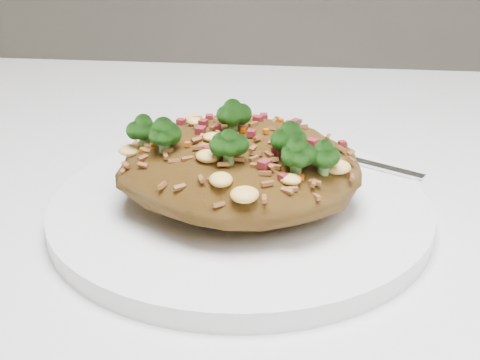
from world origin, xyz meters
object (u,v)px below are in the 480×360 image
object	(u,v)px
dining_table	(221,318)
plate	(240,208)
fried_rice	(240,158)
fork	(336,156)

from	to	relation	value
dining_table	plate	xyz separation A→B (m)	(0.01, -0.00, 0.10)
dining_table	fried_rice	bearing A→B (deg)	-16.24
fried_rice	fork	size ratio (longest dim) A/B	1.11
fried_rice	fork	bearing A→B (deg)	50.59
plate	fried_rice	bearing A→B (deg)	-87.51
fork	dining_table	bearing A→B (deg)	-107.35
plate	fork	size ratio (longest dim) A/B	1.78
dining_table	plate	bearing A→B (deg)	-12.74
plate	fried_rice	distance (m)	0.04
fried_rice	dining_table	bearing A→B (deg)	163.76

